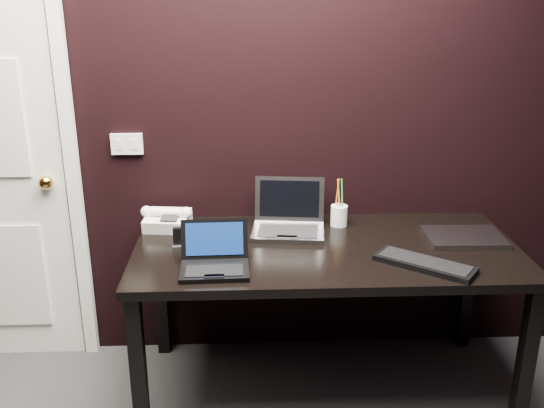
{
  "coord_description": "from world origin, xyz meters",
  "views": [
    {
      "loc": [
        -0.05,
        -1.06,
        1.81
      ],
      "look_at": [
        0.05,
        1.35,
        0.96
      ],
      "focal_mm": 40.0,
      "sensor_mm": 36.0,
      "label": 1
    }
  ],
  "objects_px": {
    "silver_laptop": "(288,223)",
    "pen_cup": "(339,215)",
    "closed_laptop": "(464,237)",
    "mobile_phone": "(179,241)",
    "netbook": "(215,261)",
    "desk_phone": "(167,219)",
    "desk": "(326,262)",
    "ext_keyboard": "(425,264)"
  },
  "relations": [
    {
      "from": "desk_phone",
      "to": "pen_cup",
      "type": "height_order",
      "value": "pen_cup"
    },
    {
      "from": "silver_laptop",
      "to": "closed_laptop",
      "type": "xyz_separation_m",
      "value": [
        0.79,
        -0.13,
        -0.03
      ]
    },
    {
      "from": "silver_laptop",
      "to": "ext_keyboard",
      "type": "bearing_deg",
      "value": -37.22
    },
    {
      "from": "desk",
      "to": "silver_laptop",
      "type": "height_order",
      "value": "silver_laptop"
    },
    {
      "from": "desk_phone",
      "to": "desk",
      "type": "bearing_deg",
      "value": -18.72
    },
    {
      "from": "desk",
      "to": "desk_phone",
      "type": "relative_size",
      "value": 6.75
    },
    {
      "from": "silver_laptop",
      "to": "desk_phone",
      "type": "relative_size",
      "value": 1.44
    },
    {
      "from": "pen_cup",
      "to": "mobile_phone",
      "type": "bearing_deg",
      "value": -161.47
    },
    {
      "from": "ext_keyboard",
      "to": "pen_cup",
      "type": "bearing_deg",
      "value": 121.12
    },
    {
      "from": "netbook",
      "to": "desk_phone",
      "type": "bearing_deg",
      "value": 118.08
    },
    {
      "from": "silver_laptop",
      "to": "pen_cup",
      "type": "bearing_deg",
      "value": 15.22
    },
    {
      "from": "desk",
      "to": "pen_cup",
      "type": "distance_m",
      "value": 0.3
    },
    {
      "from": "silver_laptop",
      "to": "pen_cup",
      "type": "relative_size",
      "value": 1.55
    },
    {
      "from": "mobile_phone",
      "to": "closed_laptop",
      "type": "bearing_deg",
      "value": 2.11
    },
    {
      "from": "closed_laptop",
      "to": "pen_cup",
      "type": "distance_m",
      "value": 0.58
    },
    {
      "from": "netbook",
      "to": "closed_laptop",
      "type": "distance_m",
      "value": 1.15
    },
    {
      "from": "closed_laptop",
      "to": "mobile_phone",
      "type": "height_order",
      "value": "mobile_phone"
    },
    {
      "from": "silver_laptop",
      "to": "desk_phone",
      "type": "bearing_deg",
      "value": 173.74
    },
    {
      "from": "pen_cup",
      "to": "ext_keyboard",
      "type": "bearing_deg",
      "value": -58.88
    },
    {
      "from": "ext_keyboard",
      "to": "pen_cup",
      "type": "xyz_separation_m",
      "value": [
        -0.29,
        0.47,
        0.04
      ]
    },
    {
      "from": "mobile_phone",
      "to": "silver_laptop",
      "type": "bearing_deg",
      "value": 20.15
    },
    {
      "from": "desk_phone",
      "to": "pen_cup",
      "type": "relative_size",
      "value": 1.08
    },
    {
      "from": "netbook",
      "to": "closed_laptop",
      "type": "bearing_deg",
      "value": 13.18
    },
    {
      "from": "netbook",
      "to": "silver_laptop",
      "type": "relative_size",
      "value": 0.78
    },
    {
      "from": "desk",
      "to": "mobile_phone",
      "type": "xyz_separation_m",
      "value": [
        -0.65,
        0.0,
        0.11
      ]
    },
    {
      "from": "closed_laptop",
      "to": "pen_cup",
      "type": "height_order",
      "value": "pen_cup"
    },
    {
      "from": "netbook",
      "to": "mobile_phone",
      "type": "bearing_deg",
      "value": 128.01
    },
    {
      "from": "netbook",
      "to": "silver_laptop",
      "type": "bearing_deg",
      "value": 50.48
    },
    {
      "from": "closed_laptop",
      "to": "desk_phone",
      "type": "bearing_deg",
      "value": 171.79
    },
    {
      "from": "netbook",
      "to": "ext_keyboard",
      "type": "bearing_deg",
      "value": -0.67
    },
    {
      "from": "desk",
      "to": "ext_keyboard",
      "type": "distance_m",
      "value": 0.45
    },
    {
      "from": "ext_keyboard",
      "to": "pen_cup",
      "type": "distance_m",
      "value": 0.56
    },
    {
      "from": "mobile_phone",
      "to": "pen_cup",
      "type": "bearing_deg",
      "value": 18.53
    },
    {
      "from": "desk",
      "to": "desk_phone",
      "type": "height_order",
      "value": "desk_phone"
    },
    {
      "from": "netbook",
      "to": "desk_phone",
      "type": "xyz_separation_m",
      "value": [
        -0.24,
        0.46,
        0.01
      ]
    },
    {
      "from": "closed_laptop",
      "to": "desk_phone",
      "type": "xyz_separation_m",
      "value": [
        -1.36,
        0.2,
        0.03
      ]
    },
    {
      "from": "mobile_phone",
      "to": "netbook",
      "type": "bearing_deg",
      "value": -51.99
    },
    {
      "from": "desk",
      "to": "netbook",
      "type": "height_order",
      "value": "netbook"
    },
    {
      "from": "desk_phone",
      "to": "netbook",
      "type": "bearing_deg",
      "value": -61.92
    },
    {
      "from": "desk",
      "to": "closed_laptop",
      "type": "bearing_deg",
      "value": 4.55
    },
    {
      "from": "mobile_phone",
      "to": "desk",
      "type": "bearing_deg",
      "value": -0.27
    },
    {
      "from": "desk",
      "to": "ext_keyboard",
      "type": "xyz_separation_m",
      "value": [
        0.38,
        -0.22,
        0.09
      ]
    }
  ]
}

